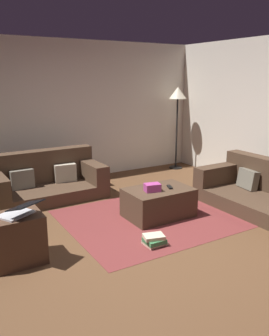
{
  "coord_description": "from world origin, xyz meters",
  "views": [
    {
      "loc": [
        -1.99,
        -3.25,
        1.93
      ],
      "look_at": [
        0.37,
        0.68,
        0.75
      ],
      "focal_mm": 37.87,
      "sensor_mm": 36.0,
      "label": 1
    }
  ],
  "objects_px": {
    "side_table": "(18,238)",
    "laptop": "(19,211)",
    "couch_left": "(45,181)",
    "book_stack": "(154,240)",
    "tv_remote": "(170,187)",
    "ottoman": "(159,203)",
    "gift_box": "(152,187)",
    "corner_lamp": "(178,99)",
    "couch_right": "(264,192)"
  },
  "relations": [
    {
      "from": "side_table",
      "to": "laptop",
      "type": "distance_m",
      "value": 0.33
    },
    {
      "from": "couch_left",
      "to": "book_stack",
      "type": "xyz_separation_m",
      "value": [
        0.57,
        -2.34,
        -0.22
      ]
    },
    {
      "from": "laptop",
      "to": "book_stack",
      "type": "height_order",
      "value": "laptop"
    },
    {
      "from": "tv_remote",
      "to": "side_table",
      "type": "relative_size",
      "value": 0.3
    },
    {
      "from": "ottoman",
      "to": "laptop",
      "type": "height_order",
      "value": "laptop"
    },
    {
      "from": "gift_box",
      "to": "corner_lamp",
      "type": "bearing_deg",
      "value": 46.21
    },
    {
      "from": "ottoman",
      "to": "side_table",
      "type": "relative_size",
      "value": 1.73
    },
    {
      "from": "book_stack",
      "to": "couch_right",
      "type": "bearing_deg",
      "value": 3.99
    },
    {
      "from": "ottoman",
      "to": "laptop",
      "type": "distance_m",
      "value": 2.05
    },
    {
      "from": "gift_box",
      "to": "corner_lamp",
      "type": "xyz_separation_m",
      "value": [
        2.04,
        2.13,
        1.01
      ]
    },
    {
      "from": "ottoman",
      "to": "corner_lamp",
      "type": "bearing_deg",
      "value": 47.61
    },
    {
      "from": "tv_remote",
      "to": "book_stack",
      "type": "relative_size",
      "value": 0.56
    },
    {
      "from": "couch_right",
      "to": "side_table",
      "type": "xyz_separation_m",
      "value": [
        -3.53,
        0.29,
        0.0
      ]
    },
    {
      "from": "tv_remote",
      "to": "book_stack",
      "type": "bearing_deg",
      "value": -114.49
    },
    {
      "from": "gift_box",
      "to": "tv_remote",
      "type": "height_order",
      "value": "gift_box"
    },
    {
      "from": "gift_box",
      "to": "tv_remote",
      "type": "bearing_deg",
      "value": 0.99
    },
    {
      "from": "book_stack",
      "to": "ottoman",
      "type": "bearing_deg",
      "value": 52.36
    },
    {
      "from": "book_stack",
      "to": "tv_remote",
      "type": "bearing_deg",
      "value": 43.53
    },
    {
      "from": "gift_box",
      "to": "book_stack",
      "type": "distance_m",
      "value": 0.89
    },
    {
      "from": "ottoman",
      "to": "gift_box",
      "type": "height_order",
      "value": "gift_box"
    },
    {
      "from": "ottoman",
      "to": "laptop",
      "type": "xyz_separation_m",
      "value": [
        -1.99,
        -0.34,
        0.39
      ]
    },
    {
      "from": "couch_left",
      "to": "laptop",
      "type": "height_order",
      "value": "couch_left"
    },
    {
      "from": "gift_box",
      "to": "side_table",
      "type": "xyz_separation_m",
      "value": [
        -1.88,
        -0.24,
        -0.2
      ]
    },
    {
      "from": "laptop",
      "to": "couch_left",
      "type": "bearing_deg",
      "value": 66.34
    },
    {
      "from": "couch_right",
      "to": "tv_remote",
      "type": "bearing_deg",
      "value": 68.09
    },
    {
      "from": "couch_left",
      "to": "gift_box",
      "type": "xyz_separation_m",
      "value": [
        0.99,
        -1.67,
        0.18
      ]
    },
    {
      "from": "ottoman",
      "to": "book_stack",
      "type": "xyz_separation_m",
      "value": [
        -0.55,
        -0.72,
        -0.14
      ]
    },
    {
      "from": "couch_left",
      "to": "couch_right",
      "type": "relative_size",
      "value": 0.97
    },
    {
      "from": "tv_remote",
      "to": "laptop",
      "type": "bearing_deg",
      "value": -150.13
    },
    {
      "from": "couch_right",
      "to": "gift_box",
      "type": "height_order",
      "value": "couch_right"
    },
    {
      "from": "couch_left",
      "to": "gift_box",
      "type": "bearing_deg",
      "value": 119.67
    },
    {
      "from": "tv_remote",
      "to": "ottoman",
      "type": "bearing_deg",
      "value": -171.27
    },
    {
      "from": "book_stack",
      "to": "corner_lamp",
      "type": "relative_size",
      "value": 0.17
    },
    {
      "from": "tv_remote",
      "to": "side_table",
      "type": "xyz_separation_m",
      "value": [
        -2.18,
        -0.25,
        -0.15
      ]
    },
    {
      "from": "book_stack",
      "to": "corner_lamp",
      "type": "xyz_separation_m",
      "value": [
        2.46,
        2.8,
        1.42
      ]
    },
    {
      "from": "side_table",
      "to": "couch_left",
      "type": "bearing_deg",
      "value": 65.04
    },
    {
      "from": "couch_left",
      "to": "couch_right",
      "type": "distance_m",
      "value": 3.44
    },
    {
      "from": "couch_right",
      "to": "gift_box",
      "type": "relative_size",
      "value": 8.88
    },
    {
      "from": "ottoman",
      "to": "side_table",
      "type": "height_order",
      "value": "side_table"
    },
    {
      "from": "gift_box",
      "to": "laptop",
      "type": "height_order",
      "value": "laptop"
    },
    {
      "from": "book_stack",
      "to": "corner_lamp",
      "type": "height_order",
      "value": "corner_lamp"
    },
    {
      "from": "couch_left",
      "to": "laptop",
      "type": "distance_m",
      "value": 2.16
    },
    {
      "from": "corner_lamp",
      "to": "side_table",
      "type": "bearing_deg",
      "value": -148.85
    },
    {
      "from": "gift_box",
      "to": "corner_lamp",
      "type": "relative_size",
      "value": 0.12
    },
    {
      "from": "ottoman",
      "to": "gift_box",
      "type": "bearing_deg",
      "value": -162.52
    },
    {
      "from": "tv_remote",
      "to": "corner_lamp",
      "type": "height_order",
      "value": "corner_lamp"
    },
    {
      "from": "couch_left",
      "to": "side_table",
      "type": "xyz_separation_m",
      "value": [
        -0.89,
        -1.91,
        -0.01
      ]
    },
    {
      "from": "couch_left",
      "to": "tv_remote",
      "type": "xyz_separation_m",
      "value": [
        1.29,
        -1.66,
        0.14
      ]
    },
    {
      "from": "couch_right",
      "to": "laptop",
      "type": "xyz_separation_m",
      "value": [
        -3.51,
        0.24,
        0.33
      ]
    },
    {
      "from": "ottoman",
      "to": "gift_box",
      "type": "relative_size",
      "value": 4.38
    }
  ]
}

